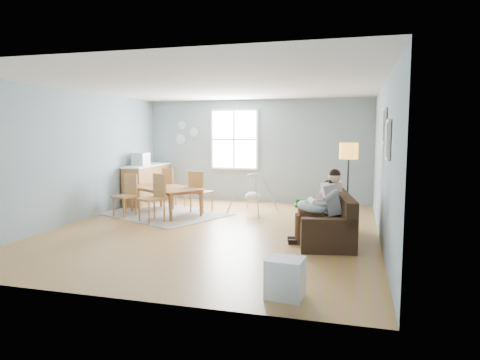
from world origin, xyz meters
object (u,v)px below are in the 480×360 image
(father, at_px, (322,204))
(counter, at_px, (147,184))
(chair_nw, at_px, (171,185))
(monitor, at_px, (141,159))
(baby_swing, at_px, (253,196))
(dining_table, at_px, (164,201))
(storage_cube, at_px, (285,278))
(sofa, at_px, (327,223))
(toddler, at_px, (323,199))
(chair_se, at_px, (155,194))
(chair_ne, at_px, (199,189))
(floor_lamp, at_px, (349,159))
(chair_sw, at_px, (127,192))

(father, relative_size, counter, 0.70)
(chair_nw, xyz_separation_m, monitor, (-0.92, 0.21, 0.61))
(counter, height_order, baby_swing, counter)
(chair_nw, bearing_deg, counter, 149.54)
(father, distance_m, dining_table, 4.01)
(chair_nw, bearing_deg, storage_cube, -53.83)
(sofa, xyz_separation_m, toddler, (-0.10, 0.17, 0.40))
(chair_se, distance_m, monitor, 2.24)
(chair_nw, bearing_deg, dining_table, -77.97)
(chair_ne, distance_m, monitor, 1.98)
(sofa, bearing_deg, father, -105.29)
(dining_table, relative_size, monitor, 4.59)
(counter, distance_m, monitor, 0.74)
(sofa, distance_m, baby_swing, 2.67)
(baby_swing, bearing_deg, chair_ne, -168.94)
(father, distance_m, chair_nw, 4.50)
(floor_lamp, relative_size, monitor, 4.34)
(dining_table, bearing_deg, chair_ne, 59.61)
(sofa, bearing_deg, chair_ne, 150.21)
(chair_se, bearing_deg, dining_table, 102.35)
(father, bearing_deg, baby_swing, 127.19)
(sofa, xyz_separation_m, floor_lamp, (0.32, 0.60, 1.09))
(father, relative_size, chair_ne, 1.30)
(sofa, height_order, dining_table, sofa)
(chair_ne, bearing_deg, storage_cube, -58.89)
(sofa, relative_size, counter, 1.16)
(sofa, height_order, storage_cube, sofa)
(chair_ne, bearing_deg, sofa, -29.79)
(toddler, bearing_deg, chair_se, 173.42)
(counter, bearing_deg, dining_table, -50.26)
(floor_lamp, bearing_deg, chair_sw, 175.67)
(chair_ne, bearing_deg, toddler, -28.03)
(chair_se, height_order, baby_swing, chair_se)
(monitor, bearing_deg, baby_swing, -6.87)
(chair_se, bearing_deg, sofa, -9.16)
(counter, xyz_separation_m, monitor, (0.01, -0.34, 0.66))
(father, relative_size, toddler, 1.52)
(chair_nw, height_order, monitor, monitor)
(chair_sw, bearing_deg, floor_lamp, -4.33)
(sofa, distance_m, chair_ne, 3.49)
(toddler, bearing_deg, dining_table, 162.05)
(toddler, relative_size, chair_sw, 0.89)
(chair_ne, height_order, counter, counter)
(chair_se, bearing_deg, chair_sw, 155.97)
(counter, bearing_deg, chair_nw, -30.46)
(counter, bearing_deg, toddler, -27.88)
(toddler, distance_m, counter, 5.34)
(sofa, distance_m, monitor, 5.41)
(storage_cube, distance_m, baby_swing, 4.99)
(sofa, distance_m, chair_sw, 4.52)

